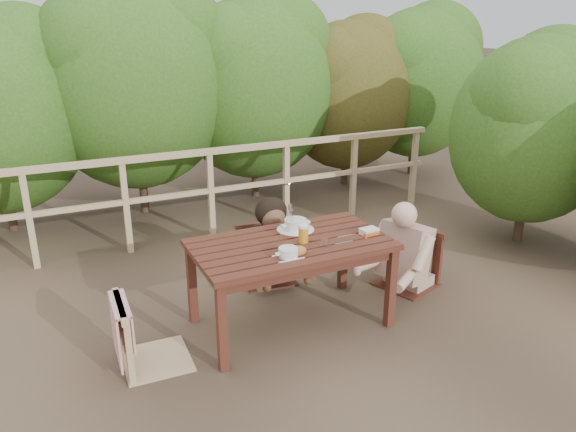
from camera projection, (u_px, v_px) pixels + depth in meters
name	position (u px, v px, depth m)	size (l,w,h in m)	color
ground	(291.00, 323.00, 4.46)	(60.00, 60.00, 0.00)	brown
table	(291.00, 284.00, 4.34)	(1.50, 0.84, 0.69)	#401D13
chair_left	(151.00, 301.00, 3.81)	(0.48, 0.48, 0.97)	tan
chair_far	(267.00, 233.00, 5.03)	(0.47, 0.47, 0.94)	#401D13
chair_right	(409.00, 236.00, 4.93)	(0.48, 0.48, 0.96)	#401D13
woman	(266.00, 214.00, 4.99)	(0.52, 0.64, 1.29)	black
diner_right	(414.00, 215.00, 4.87)	(0.55, 0.67, 1.36)	tan
railing	(211.00, 195.00, 5.99)	(5.60, 0.10, 1.01)	tan
hedge_row	(207.00, 53.00, 6.69)	(6.60, 1.60, 3.80)	#2C4F18
soup_near	(288.00, 253.00, 3.96)	(0.24, 0.24, 0.08)	white
soup_far	(296.00, 225.00, 4.45)	(0.30, 0.30, 0.10)	white
bread_roll	(298.00, 251.00, 4.00)	(0.13, 0.10, 0.08)	#945826
beer_glass	(303.00, 235.00, 4.19)	(0.08, 0.08, 0.15)	orange
bottle	(290.00, 219.00, 4.39)	(0.06, 0.06, 0.24)	white
tumbler	(325.00, 243.00, 4.13)	(0.06, 0.06, 0.07)	silver
butter_tub	(369.00, 232.00, 4.36)	(0.14, 0.10, 0.06)	white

